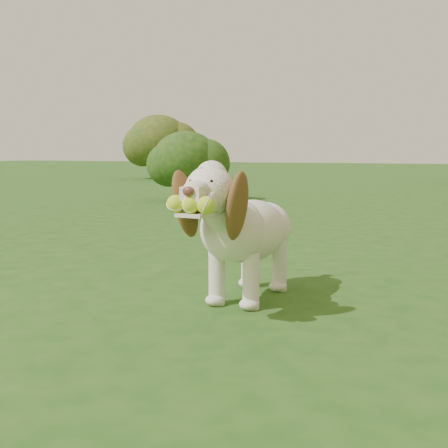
% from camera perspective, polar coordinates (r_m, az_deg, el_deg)
% --- Properties ---
extents(ground, '(80.00, 80.00, 0.00)m').
position_cam_1_polar(ground, '(2.81, 7.72, -10.61)').
color(ground, '#1E4B15').
rests_on(ground, ground).
extents(dog, '(0.44, 1.25, 0.82)m').
position_cam_1_polar(dog, '(3.21, 1.94, -0.28)').
color(dog, white).
rests_on(dog, ground).
extents(shrub_a, '(1.18, 1.18, 1.23)m').
position_cam_1_polar(shrub_a, '(10.04, -3.90, 6.54)').
color(shrub_a, '#382314').
rests_on(shrub_a, ground).
extents(shrub_g, '(1.95, 1.95, 2.02)m').
position_cam_1_polar(shrub_g, '(18.06, -6.66, 8.35)').
color(shrub_g, '#382314').
rests_on(shrub_g, ground).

